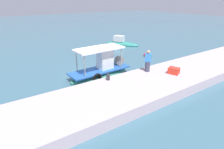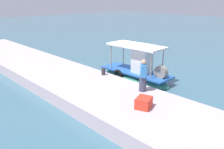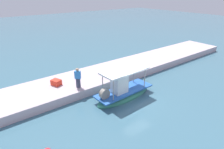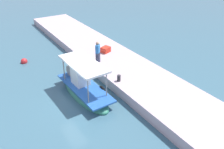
{
  "view_description": "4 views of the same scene",
  "coord_description": "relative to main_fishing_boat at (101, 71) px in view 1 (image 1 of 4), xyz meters",
  "views": [
    {
      "loc": [
        -6.65,
        -12.74,
        5.94
      ],
      "look_at": [
        0.41,
        -2.35,
        0.81
      ],
      "focal_mm": 30.56,
      "sensor_mm": 36.0,
      "label": 1
    },
    {
      "loc": [
        10.25,
        -11.86,
        5.2
      ],
      "look_at": [
        1.1,
        -3.26,
        1.13
      ],
      "focal_mm": 37.93,
      "sensor_mm": 36.0,
      "label": 2
    },
    {
      "loc": [
        9.46,
        9.66,
        7.93
      ],
      "look_at": [
        0.25,
        -2.42,
        1.25
      ],
      "focal_mm": 31.08,
      "sensor_mm": 36.0,
      "label": 3
    },
    {
      "loc": [
        -11.46,
        4.92,
        8.69
      ],
      "look_at": [
        0.58,
        -2.72,
        0.84
      ],
      "focal_mm": 37.89,
      "sensor_mm": 36.0,
      "label": 4
    }
  ],
  "objects": [
    {
      "name": "fisherman_near_bollard",
      "position": [
        2.58,
        -2.52,
        0.96
      ],
      "size": [
        0.52,
        0.52,
        1.65
      ],
      "color": "#3C3F55",
      "rests_on": "dock_quay"
    },
    {
      "name": "moored_boat_near",
      "position": [
        7.91,
        7.79,
        -0.27
      ],
      "size": [
        3.58,
        4.55,
        1.43
      ],
      "color": "teal",
      "rests_on": "ground_plane"
    },
    {
      "name": "main_fishing_boat",
      "position": [
        0.0,
        0.0,
        0.0
      ],
      "size": [
        5.2,
        1.9,
        2.71
      ],
      "color": "#378C70",
      "rests_on": "ground_plane"
    },
    {
      "name": "mooring_bollard",
      "position": [
        -0.77,
        -2.22,
        0.43
      ],
      "size": [
        0.24,
        0.24,
        0.43
      ],
      "primitive_type": "cylinder",
      "color": "#2D2D33",
      "rests_on": "dock_quay"
    },
    {
      "name": "dock_quay",
      "position": [
        -0.58,
        -3.87,
        -0.13
      ],
      "size": [
        36.0,
        4.26,
        0.69
      ],
      "primitive_type": "cube",
      "color": "#C5AEB7",
      "rests_on": "ground_plane"
    },
    {
      "name": "marker_buoy",
      "position": [
        6.97,
        2.13,
        -0.37
      ],
      "size": [
        0.55,
        0.55,
        0.55
      ],
      "color": "red",
      "rests_on": "ground_plane"
    },
    {
      "name": "ground_plane",
      "position": [
        -0.58,
        0.55,
        -0.48
      ],
      "size": [
        120.0,
        120.0,
        0.0
      ],
      "primitive_type": "plane",
      "color": "#3F697C"
    },
    {
      "name": "cargo_crate",
      "position": [
        3.85,
        -3.97,
        0.44
      ],
      "size": [
        0.82,
        0.9,
        0.46
      ],
      "primitive_type": "cube",
      "rotation": [
        0.0,
        0.0,
        1.93
      ],
      "color": "red",
      "rests_on": "dock_quay"
    }
  ]
}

